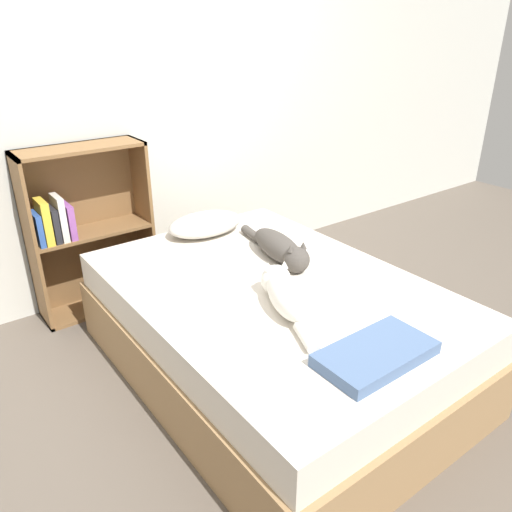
{
  "coord_description": "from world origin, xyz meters",
  "views": [
    {
      "loc": [
        -1.32,
        -1.64,
        1.63
      ],
      "look_at": [
        0.0,
        0.14,
        0.6
      ],
      "focal_mm": 35.0,
      "sensor_mm": 36.0,
      "label": 1
    }
  ],
  "objects_px": {
    "pillow": "(205,224)",
    "bookshelf": "(83,228)",
    "bed": "(273,329)",
    "cat_dark": "(280,248)",
    "cat_light": "(284,293)"
  },
  "relations": [
    {
      "from": "pillow",
      "to": "bookshelf",
      "type": "bearing_deg",
      "value": 142.33
    },
    {
      "from": "bed",
      "to": "bookshelf",
      "type": "distance_m",
      "value": 1.32
    },
    {
      "from": "cat_dark",
      "to": "bed",
      "type": "bearing_deg",
      "value": -36.6
    },
    {
      "from": "pillow",
      "to": "bed",
      "type": "bearing_deg",
      "value": -96.1
    },
    {
      "from": "cat_dark",
      "to": "bookshelf",
      "type": "xyz_separation_m",
      "value": [
        -0.7,
        1.0,
        -0.04
      ]
    },
    {
      "from": "cat_light",
      "to": "bookshelf",
      "type": "distance_m",
      "value": 1.44
    },
    {
      "from": "cat_light",
      "to": "cat_dark",
      "type": "bearing_deg",
      "value": -15.3
    },
    {
      "from": "bed",
      "to": "cat_dark",
      "type": "height_order",
      "value": "cat_dark"
    },
    {
      "from": "cat_light",
      "to": "bookshelf",
      "type": "xyz_separation_m",
      "value": [
        -0.41,
        1.38,
        -0.04
      ]
    },
    {
      "from": "cat_light",
      "to": "bookshelf",
      "type": "bearing_deg",
      "value": 38.32
    },
    {
      "from": "bed",
      "to": "bookshelf",
      "type": "relative_size",
      "value": 1.82
    },
    {
      "from": "bed",
      "to": "pillow",
      "type": "xyz_separation_m",
      "value": [
        0.08,
        0.75,
        0.31
      ]
    },
    {
      "from": "pillow",
      "to": "bookshelf",
      "type": "xyz_separation_m",
      "value": [
        -0.58,
        0.45,
        -0.03
      ]
    },
    {
      "from": "cat_dark",
      "to": "pillow",
      "type": "bearing_deg",
      "value": -158.24
    },
    {
      "from": "bookshelf",
      "to": "bed",
      "type": "bearing_deg",
      "value": -67.33
    }
  ]
}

